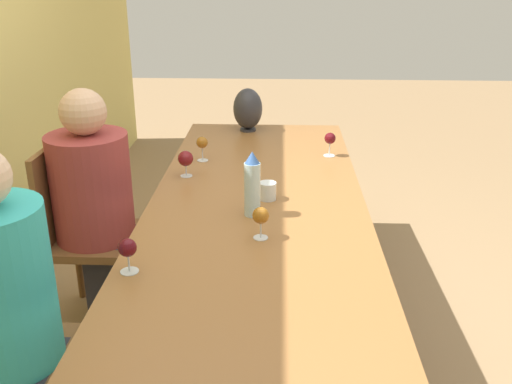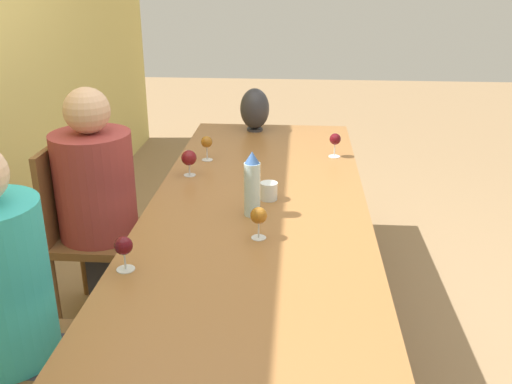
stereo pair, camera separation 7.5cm
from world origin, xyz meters
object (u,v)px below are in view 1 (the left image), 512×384
at_px(water_tumbler, 268,191).
at_px(wine_glass_1, 330,139).
at_px(person_near, 9,313).
at_px(wine_glass_2, 186,159).
at_px(chair_far, 83,230).
at_px(wine_glass_0, 261,216).
at_px(vase, 248,109).
at_px(wine_glass_4, 202,143).
at_px(wine_glass_3, 127,249).
at_px(person_far, 97,205).
at_px(water_bottle, 252,185).

bearing_deg(water_tumbler, wine_glass_1, -26.97).
bearing_deg(wine_glass_1, person_near, 142.04).
relative_size(wine_glass_2, chair_far, 0.14).
xyz_separation_m(wine_glass_0, wine_glass_2, (0.69, 0.40, -0.00)).
bearing_deg(chair_far, person_near, -174.93).
distance_m(vase, person_near, 2.13).
bearing_deg(water_tumbler, wine_glass_0, 177.51).
height_order(water_tumbler, wine_glass_2, wine_glass_2).
bearing_deg(wine_glass_0, wine_glass_2, 30.33).
relative_size(water_tumbler, wine_glass_0, 0.62).
distance_m(wine_glass_2, wine_glass_4, 0.26).
distance_m(wine_glass_3, person_far, 0.89).
bearing_deg(chair_far, wine_glass_1, -66.52).
bearing_deg(wine_glass_2, vase, -16.99).
bearing_deg(wine_glass_4, vase, -19.10).
height_order(wine_glass_1, wine_glass_4, wine_glass_4).
height_order(water_tumbler, chair_far, chair_far).
bearing_deg(wine_glass_1, wine_glass_3, 149.14).
distance_m(wine_glass_4, person_near, 1.48).
relative_size(wine_glass_4, person_near, 0.11).
xyz_separation_m(vase, wine_glass_1, (-0.50, -0.49, -0.05)).
height_order(wine_glass_2, wine_glass_3, wine_glass_2).
bearing_deg(water_tumbler, person_near, 135.33).
distance_m(wine_glass_4, person_far, 0.66).
bearing_deg(chair_far, wine_glass_3, -150.12).
relative_size(vase, wine_glass_0, 2.10).
xyz_separation_m(wine_glass_2, wine_glass_4, (0.25, -0.05, 0.01)).
bearing_deg(vase, person_far, 147.03).
height_order(vase, wine_glass_0, vase).
height_order(wine_glass_3, person_near, person_near).
xyz_separation_m(wine_glass_1, wine_glass_2, (-0.36, 0.75, -0.00)).
bearing_deg(water_tumbler, wine_glass_4, 34.50).
relative_size(wine_glass_0, wine_glass_3, 1.03).
relative_size(wine_glass_0, person_far, 0.11).
bearing_deg(wine_glass_0, water_bottle, 11.10).
height_order(wine_glass_3, chair_far, chair_far).
distance_m(wine_glass_3, person_near, 0.44).
relative_size(water_bottle, person_near, 0.23).
height_order(vase, wine_glass_2, vase).
height_order(water_bottle, wine_glass_4, water_bottle).
distance_m(water_tumbler, wine_glass_3, 0.83).
distance_m(water_bottle, water_tumbler, 0.21).
bearing_deg(person_near, person_far, -0.14).
bearing_deg(water_tumbler, person_far, 82.72).
xyz_separation_m(wine_glass_4, person_near, (-1.39, 0.47, -0.17)).
relative_size(wine_glass_3, person_far, 0.10).
bearing_deg(wine_glass_2, wine_glass_4, -11.56).
relative_size(wine_glass_1, wine_glass_2, 1.00).
height_order(vase, wine_glass_4, vase).
distance_m(wine_glass_1, wine_glass_4, 0.71).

